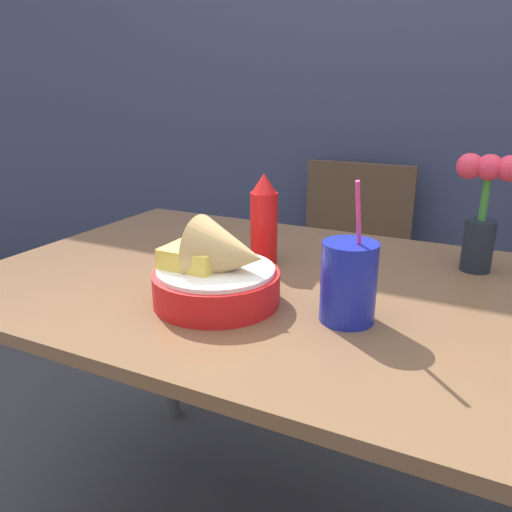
{
  "coord_description": "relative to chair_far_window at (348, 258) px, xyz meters",
  "views": [
    {
      "loc": [
        0.38,
        -0.87,
        1.11
      ],
      "look_at": [
        -0.03,
        -0.05,
        0.8
      ],
      "focal_mm": 35.0,
      "sensor_mm": 36.0,
      "label": 1
    }
  ],
  "objects": [
    {
      "name": "ketchup_bottle",
      "position": [
        0.01,
        -0.75,
        0.32
      ],
      "size": [
        0.06,
        0.06,
        0.2
      ],
      "color": "red",
      "rests_on": "dining_table"
    },
    {
      "name": "wall_window",
      "position": [
        0.08,
        0.23,
        0.78
      ],
      "size": [
        7.0,
        0.06,
        2.6
      ],
      "color": "#2D334C",
      "rests_on": "ground_plane"
    },
    {
      "name": "dining_table",
      "position": [
        0.08,
        -0.83,
        0.13
      ],
      "size": [
        1.23,
        0.82,
        0.74
      ],
      "color": "brown",
      "rests_on": "ground_plane"
    },
    {
      "name": "chair_far_window",
      "position": [
        0.0,
        0.0,
        0.0
      ],
      "size": [
        0.4,
        0.4,
        0.85
      ],
      "color": "#473323",
      "rests_on": "ground_plane"
    },
    {
      "name": "flower_vase",
      "position": [
        0.44,
        -0.6,
        0.36
      ],
      "size": [
        0.13,
        0.06,
        0.25
      ],
      "color": "black",
      "rests_on": "dining_table"
    },
    {
      "name": "drink_cup",
      "position": [
        0.26,
        -0.96,
        0.29
      ],
      "size": [
        0.09,
        0.09,
        0.24
      ],
      "color": "#192399",
      "rests_on": "dining_table"
    },
    {
      "name": "food_basket",
      "position": [
        0.04,
        -0.99,
        0.28
      ],
      "size": [
        0.23,
        0.23,
        0.16
      ],
      "color": "red",
      "rests_on": "dining_table"
    }
  ]
}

